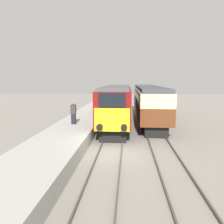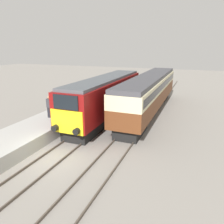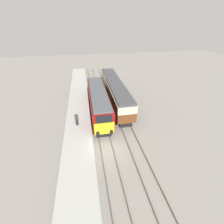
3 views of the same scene
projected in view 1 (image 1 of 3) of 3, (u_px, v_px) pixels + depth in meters
ground_plane at (110, 154)px, 13.70m from camera, size 120.00×120.00×0.00m
platform_left at (84, 122)px, 21.77m from camera, size 3.50×50.00×0.95m
rails_near_track at (115, 133)px, 18.62m from camera, size 1.51×60.00×0.14m
rails_far_track at (155, 134)px, 18.38m from camera, size 1.50×60.00×0.14m
locomotive at (117, 104)px, 21.81m from camera, size 2.70×13.87×4.00m
passenger_carriage at (148, 100)px, 25.15m from camera, size 2.75×17.38×3.90m
person_on_platform at (73, 113)px, 18.09m from camera, size 0.44×0.26×1.86m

